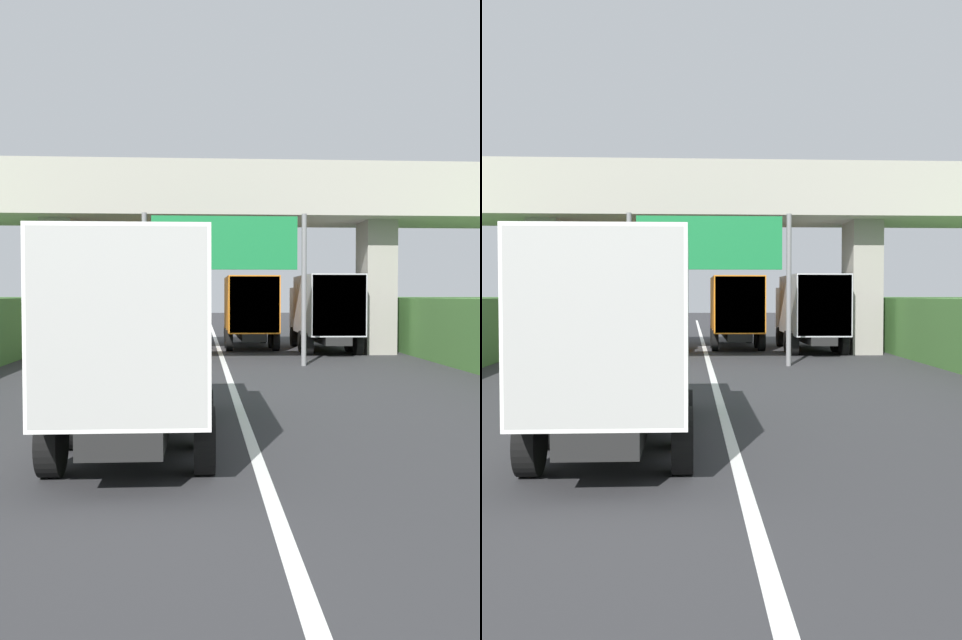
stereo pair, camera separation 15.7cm
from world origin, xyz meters
The scene contains 8 objects.
lane_centre_stripe centered at (0.00, 25.19, 0.00)m, with size 0.20×90.38×0.01m, color white.
overpass_bridge centered at (0.00, 31.49, 6.03)m, with size 40.00×4.80×7.97m.
overhead_highway_sign centered at (0.00, 26.35, 4.05)m, with size 5.88×0.18×5.47m.
truck_green centered at (-1.89, 14.40, 1.93)m, with size 2.44×7.30×3.44m.
truck_orange centered at (1.51, 35.13, 1.93)m, with size 2.44×7.30×3.44m.
truck_silver centered at (4.78, 32.74, 1.93)m, with size 2.44×7.30×3.44m.
car_yellow centered at (-1.81, 33.24, 0.86)m, with size 1.86×4.10×1.72m.
car_black centered at (-4.78, 51.97, 0.86)m, with size 1.86×4.10×1.72m.
Camera 1 is at (-0.87, 2.85, 2.54)m, focal length 36.94 mm.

